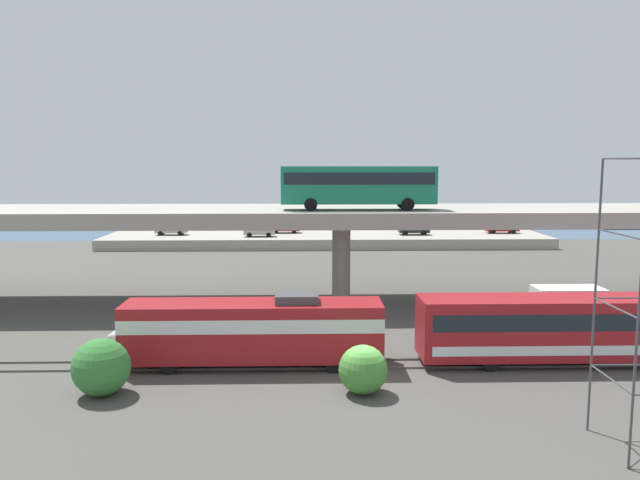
% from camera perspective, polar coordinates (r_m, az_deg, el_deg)
% --- Properties ---
extents(ground_plane, '(260.00, 260.00, 0.00)m').
position_cam_1_polar(ground_plane, '(32.21, 4.14, -13.76)').
color(ground_plane, '#4C4944').
extents(rail_strip_near, '(110.00, 0.12, 0.12)m').
position_cam_1_polar(rail_strip_near, '(35.23, 3.62, -11.77)').
color(rail_strip_near, '#59544C').
rests_on(rail_strip_near, ground_plane).
extents(rail_strip_far, '(110.00, 0.12, 0.12)m').
position_cam_1_polar(rail_strip_far, '(36.64, 3.41, -11.01)').
color(rail_strip_far, '#59544C').
rests_on(rail_strip_far, ground_plane).
extents(train_locomotive, '(15.55, 3.04, 4.18)m').
position_cam_1_polar(train_locomotive, '(35.37, -7.40, -8.12)').
color(train_locomotive, maroon).
rests_on(train_locomotive, ground_plane).
extents(train_coach_lead, '(21.61, 3.04, 3.86)m').
position_cam_1_polar(train_coach_lead, '(39.23, 25.06, -7.25)').
color(train_coach_lead, maroon).
rests_on(train_coach_lead, ground_plane).
extents(highway_overpass, '(96.00, 10.64, 7.79)m').
position_cam_1_polar(highway_overpass, '(50.21, 2.00, 2.13)').
color(highway_overpass, '#9E998E').
rests_on(highway_overpass, ground_plane).
extents(transit_bus_on_overpass, '(12.00, 2.68, 3.40)m').
position_cam_1_polar(transit_bus_on_overpass, '(48.24, 3.58, 5.25)').
color(transit_bus_on_overpass, '#197A56').
rests_on(transit_bus_on_overpass, highway_overpass).
extents(service_truck_west, '(6.80, 2.46, 3.04)m').
position_cam_1_polar(service_truck_west, '(45.92, 22.99, -5.77)').
color(service_truck_west, '#9E998C').
rests_on(service_truck_west, ground_plane).
extents(pier_parking_lot, '(60.98, 11.13, 1.42)m').
position_cam_1_polar(pier_parking_lot, '(85.65, 0.58, 0.01)').
color(pier_parking_lot, '#9E998E').
rests_on(pier_parking_lot, ground_plane).
extents(parked_car_0, '(4.32, 1.88, 1.50)m').
position_cam_1_polar(parked_car_0, '(87.84, -13.59, 0.96)').
color(parked_car_0, '#9E998C').
rests_on(parked_car_0, pier_parking_lot).
extents(parked_car_1, '(4.20, 1.93, 1.50)m').
position_cam_1_polar(parked_car_1, '(86.59, 8.68, 1.00)').
color(parked_car_1, black).
rests_on(parked_car_1, pier_parking_lot).
extents(parked_car_2, '(4.62, 1.83, 1.50)m').
position_cam_1_polar(parked_car_2, '(91.32, 16.53, 1.10)').
color(parked_car_2, maroon).
rests_on(parked_car_2, pier_parking_lot).
extents(parked_car_3, '(4.15, 1.89, 1.50)m').
position_cam_1_polar(parked_car_3, '(87.98, -3.28, 1.17)').
color(parked_car_3, maroon).
rests_on(parked_car_3, pier_parking_lot).
extents(parked_car_4, '(4.16, 1.86, 1.50)m').
position_cam_1_polar(parked_car_4, '(83.89, -5.62, 0.84)').
color(parked_car_4, '#9E998C').
rests_on(parked_car_4, pier_parking_lot).
extents(harbor_water, '(140.00, 36.00, 0.01)m').
position_cam_1_polar(harbor_water, '(108.57, 0.15, 1.18)').
color(harbor_water, '#385B7A').
rests_on(harbor_water, ground_plane).
extents(shrub_left, '(2.86, 2.86, 2.86)m').
position_cam_1_polar(shrub_left, '(32.94, -19.63, -11.05)').
color(shrub_left, '#337733').
rests_on(shrub_left, ground_plane).
extents(shrub_right, '(2.46, 2.46, 2.46)m').
position_cam_1_polar(shrub_right, '(31.44, 4.01, -11.90)').
color(shrub_right, '#438635').
rests_on(shrub_right, ground_plane).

